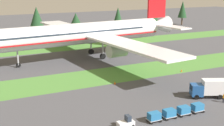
{
  "coord_description": "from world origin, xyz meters",
  "views": [
    {
      "loc": [
        -27.61,
        -28.69,
        21.19
      ],
      "look_at": [
        1.29,
        30.53,
        4.0
      ],
      "focal_mm": 48.31,
      "sensor_mm": 36.0,
      "label": 1
    }
  ],
  "objects_px": {
    "cargo_dolly_third": "(184,110)",
    "catering_truck": "(209,88)",
    "baggage_tug": "(126,123)",
    "cargo_dolly_lead": "(154,116)",
    "cargo_dolly_second": "(169,113)",
    "taxiway_marker_1": "(115,83)",
    "cargo_dolly_fourth": "(197,107)",
    "ground_crew_marshaller": "(224,98)",
    "airliner": "(90,33)",
    "taxiway_marker_0": "(182,71)"
  },
  "relations": [
    {
      "from": "cargo_dolly_third",
      "to": "taxiway_marker_1",
      "type": "bearing_deg",
      "value": 9.9
    },
    {
      "from": "cargo_dolly_lead",
      "to": "ground_crew_marshaller",
      "type": "distance_m",
      "value": 16.14
    },
    {
      "from": "cargo_dolly_third",
      "to": "catering_truck",
      "type": "relative_size",
      "value": 0.31
    },
    {
      "from": "cargo_dolly_lead",
      "to": "ground_crew_marshaller",
      "type": "bearing_deg",
      "value": -84.95
    },
    {
      "from": "taxiway_marker_1",
      "to": "catering_truck",
      "type": "bearing_deg",
      "value": -50.02
    },
    {
      "from": "ground_crew_marshaller",
      "to": "taxiway_marker_0",
      "type": "distance_m",
      "value": 20.75
    },
    {
      "from": "taxiway_marker_1",
      "to": "airliner",
      "type": "bearing_deg",
      "value": 79.92
    },
    {
      "from": "taxiway_marker_0",
      "to": "cargo_dolly_second",
      "type": "bearing_deg",
      "value": -132.64
    },
    {
      "from": "baggage_tug",
      "to": "cargo_dolly_second",
      "type": "distance_m",
      "value": 7.93
    },
    {
      "from": "cargo_dolly_lead",
      "to": "cargo_dolly_second",
      "type": "distance_m",
      "value": 2.9
    },
    {
      "from": "airliner",
      "to": "baggage_tug",
      "type": "xyz_separation_m",
      "value": [
        -12.31,
        -44.97,
        -6.67
      ]
    },
    {
      "from": "catering_truck",
      "to": "ground_crew_marshaller",
      "type": "relative_size",
      "value": 4.18
    },
    {
      "from": "catering_truck",
      "to": "ground_crew_marshaller",
      "type": "distance_m",
      "value": 3.35
    },
    {
      "from": "cargo_dolly_lead",
      "to": "baggage_tug",
      "type": "bearing_deg",
      "value": 90.0
    },
    {
      "from": "ground_crew_marshaller",
      "to": "cargo_dolly_second",
      "type": "bearing_deg",
      "value": -50.77
    },
    {
      "from": "baggage_tug",
      "to": "cargo_dolly_lead",
      "type": "distance_m",
      "value": 5.03
    },
    {
      "from": "cargo_dolly_lead",
      "to": "cargo_dolly_second",
      "type": "xyz_separation_m",
      "value": [
        2.9,
        -0.05,
        0.0
      ]
    },
    {
      "from": "cargo_dolly_lead",
      "to": "catering_truck",
      "type": "xyz_separation_m",
      "value": [
        15.46,
        4.27,
        1.03
      ]
    },
    {
      "from": "taxiway_marker_1",
      "to": "taxiway_marker_0",
      "type": "bearing_deg",
      "value": 4.42
    },
    {
      "from": "cargo_dolly_second",
      "to": "cargo_dolly_third",
      "type": "xyz_separation_m",
      "value": [
        2.9,
        -0.05,
        0.0
      ]
    },
    {
      "from": "taxiway_marker_0",
      "to": "cargo_dolly_fourth",
      "type": "bearing_deg",
      "value": -122.69
    },
    {
      "from": "cargo_dolly_second",
      "to": "cargo_dolly_lead",
      "type": "bearing_deg",
      "value": 90.0
    },
    {
      "from": "catering_truck",
      "to": "taxiway_marker_0",
      "type": "bearing_deg",
      "value": 3.0
    },
    {
      "from": "ground_crew_marshaller",
      "to": "taxiway_marker_1",
      "type": "bearing_deg",
      "value": -109.79
    },
    {
      "from": "catering_truck",
      "to": "taxiway_marker_0",
      "type": "relative_size",
      "value": 13.99
    },
    {
      "from": "cargo_dolly_second",
      "to": "catering_truck",
      "type": "xyz_separation_m",
      "value": [
        12.56,
        4.32,
        1.03
      ]
    },
    {
      "from": "cargo_dolly_second",
      "to": "ground_crew_marshaller",
      "type": "bearing_deg",
      "value": -83.85
    },
    {
      "from": "cargo_dolly_fourth",
      "to": "baggage_tug",
      "type": "bearing_deg",
      "value": 90.0
    },
    {
      "from": "cargo_dolly_third",
      "to": "baggage_tug",
      "type": "bearing_deg",
      "value": 90.0
    },
    {
      "from": "cargo_dolly_lead",
      "to": "cargo_dolly_fourth",
      "type": "height_order",
      "value": "same"
    },
    {
      "from": "taxiway_marker_0",
      "to": "taxiway_marker_1",
      "type": "height_order",
      "value": "taxiway_marker_1"
    },
    {
      "from": "cargo_dolly_third",
      "to": "cargo_dolly_fourth",
      "type": "distance_m",
      "value": 2.9
    },
    {
      "from": "cargo_dolly_lead",
      "to": "cargo_dolly_fourth",
      "type": "bearing_deg",
      "value": -90.0
    },
    {
      "from": "cargo_dolly_fourth",
      "to": "ground_crew_marshaller",
      "type": "relative_size",
      "value": 1.28
    },
    {
      "from": "catering_truck",
      "to": "taxiway_marker_1",
      "type": "distance_m",
      "value": 19.87
    },
    {
      "from": "cargo_dolly_third",
      "to": "cargo_dolly_second",
      "type": "bearing_deg",
      "value": 90.0
    },
    {
      "from": "cargo_dolly_second",
      "to": "taxiway_marker_1",
      "type": "bearing_deg",
      "value": 1.48
    },
    {
      "from": "cargo_dolly_third",
      "to": "taxiway_marker_1",
      "type": "distance_m",
      "value": 19.79
    },
    {
      "from": "baggage_tug",
      "to": "taxiway_marker_0",
      "type": "bearing_deg",
      "value": -51.57
    },
    {
      "from": "airliner",
      "to": "catering_truck",
      "type": "relative_size",
      "value": 10.13
    },
    {
      "from": "taxiway_marker_0",
      "to": "taxiway_marker_1",
      "type": "bearing_deg",
      "value": -175.58
    },
    {
      "from": "cargo_dolly_second",
      "to": "catering_truck",
      "type": "height_order",
      "value": "catering_truck"
    },
    {
      "from": "baggage_tug",
      "to": "ground_crew_marshaller",
      "type": "distance_m",
      "value": 21.15
    },
    {
      "from": "airliner",
      "to": "cargo_dolly_third",
      "type": "height_order",
      "value": "airliner"
    },
    {
      "from": "airliner",
      "to": "cargo_dolly_second",
      "type": "relative_size",
      "value": 33.12
    },
    {
      "from": "cargo_dolly_third",
      "to": "ground_crew_marshaller",
      "type": "bearing_deg",
      "value": -82.13
    },
    {
      "from": "cargo_dolly_lead",
      "to": "taxiway_marker_0",
      "type": "distance_m",
      "value": 30.56
    },
    {
      "from": "cargo_dolly_second",
      "to": "taxiway_marker_1",
      "type": "xyz_separation_m",
      "value": [
        -0.16,
        19.5,
        -0.59
      ]
    },
    {
      "from": "cargo_dolly_third",
      "to": "taxiway_marker_0",
      "type": "xyz_separation_m",
      "value": [
        16.44,
        21.05,
        -0.66
      ]
    },
    {
      "from": "airliner",
      "to": "cargo_dolly_fourth",
      "type": "distance_m",
      "value": 45.7
    }
  ]
}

